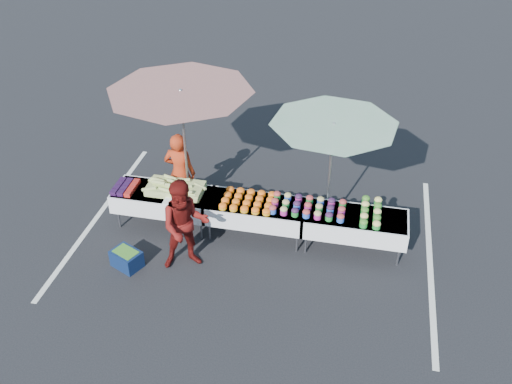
% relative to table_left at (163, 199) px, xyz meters
% --- Properties ---
extents(ground, '(80.00, 80.00, 0.00)m').
position_rel_table_left_xyz_m(ground, '(1.80, 0.00, -0.58)').
color(ground, black).
extents(stripe_left, '(0.10, 5.00, 0.00)m').
position_rel_table_left_xyz_m(stripe_left, '(-1.40, 0.00, -0.58)').
color(stripe_left, silver).
rests_on(stripe_left, ground).
extents(stripe_right, '(0.10, 5.00, 0.00)m').
position_rel_table_left_xyz_m(stripe_right, '(5.00, 0.00, -0.58)').
color(stripe_right, silver).
rests_on(stripe_right, ground).
extents(table_left, '(1.86, 0.81, 0.75)m').
position_rel_table_left_xyz_m(table_left, '(0.00, 0.00, 0.00)').
color(table_left, white).
rests_on(table_left, ground).
extents(table_center, '(1.86, 0.81, 0.75)m').
position_rel_table_left_xyz_m(table_center, '(1.80, 0.00, 0.00)').
color(table_center, white).
rests_on(table_center, ground).
extents(table_right, '(1.86, 0.81, 0.75)m').
position_rel_table_left_xyz_m(table_right, '(3.60, 0.00, 0.00)').
color(table_right, white).
rests_on(table_right, ground).
extents(berry_punnets, '(0.40, 0.54, 0.08)m').
position_rel_table_left_xyz_m(berry_punnets, '(-0.71, -0.06, 0.21)').
color(berry_punnets, black).
rests_on(berry_punnets, table_left).
extents(corn_pile, '(1.16, 0.57, 0.26)m').
position_rel_table_left_xyz_m(corn_pile, '(0.24, 0.04, 0.26)').
color(corn_pile, '#99B95E').
rests_on(corn_pile, table_left).
extents(plastic_bags, '(0.30, 0.25, 0.05)m').
position_rel_table_left_xyz_m(plastic_bags, '(0.30, -0.30, 0.19)').
color(plastic_bags, white).
rests_on(plastic_bags, table_left).
extents(carrot_bowls, '(0.95, 0.69, 0.11)m').
position_rel_table_left_xyz_m(carrot_bowls, '(1.65, -0.01, 0.22)').
color(carrot_bowls, orange).
rests_on(carrot_bowls, table_center).
extents(potato_cups, '(1.34, 0.58, 0.16)m').
position_rel_table_left_xyz_m(potato_cups, '(2.75, 0.00, 0.25)').
color(potato_cups, blue).
rests_on(potato_cups, table_right).
extents(bean_baskets, '(0.36, 0.86, 0.15)m').
position_rel_table_left_xyz_m(bean_baskets, '(3.86, 0.08, 0.24)').
color(bean_baskets, '#20822E').
rests_on(bean_baskets, table_right).
extents(vendor, '(0.63, 0.43, 1.70)m').
position_rel_table_left_xyz_m(vendor, '(0.18, 0.55, 0.26)').
color(vendor, '#A92E13').
rests_on(vendor, ground).
extents(customer, '(1.03, 0.93, 1.73)m').
position_rel_table_left_xyz_m(customer, '(0.79, -1.03, 0.28)').
color(customer, '#5E100E').
rests_on(customer, ground).
extents(umbrella_left, '(2.97, 2.97, 2.68)m').
position_rel_table_left_xyz_m(umbrella_left, '(0.36, 0.44, 1.84)').
color(umbrella_left, black).
rests_on(umbrella_left, ground).
extents(umbrella_right, '(2.73, 2.73, 2.29)m').
position_rel_table_left_xyz_m(umbrella_right, '(3.05, 0.49, 1.49)').
color(umbrella_right, black).
rests_on(umbrella_right, ground).
extents(storage_bin, '(0.61, 0.54, 0.33)m').
position_rel_table_left_xyz_m(storage_bin, '(-0.24, -1.31, -0.41)').
color(storage_bin, '#0D1D41').
rests_on(storage_bin, ground).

